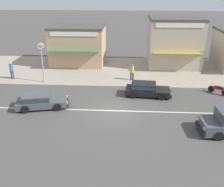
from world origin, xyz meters
name	(u,v)px	position (x,y,z in m)	size (l,w,h in m)	color
ground_plane	(115,111)	(0.00, 0.00, 0.00)	(160.00, 160.00, 0.00)	#4C4947
lane_centre_stripe	(115,111)	(0.00, 0.00, 0.00)	(50.40, 0.14, 0.01)	silver
kerb_strip	(119,70)	(0.00, 9.73, 0.07)	(68.00, 10.00, 0.15)	#9E9384
hatchback_dark_grey_1	(40,100)	(-5.70, 0.23, 0.59)	(4.12, 2.46, 1.10)	#47494F
hatchback_black_3	(146,89)	(2.51, 3.08, 0.59)	(3.93, 2.02, 1.10)	black
motorcycle_0	(218,89)	(8.70, 3.83, 0.42)	(1.39, 1.28, 0.80)	black
street_clock	(41,53)	(-7.00, 5.43, 2.93)	(0.65, 0.22, 3.75)	#9E9EA3
pedestrian_mid_kerb	(132,71)	(1.34, 6.47, 1.06)	(0.34, 0.34, 1.58)	#232838
pedestrian_by_shop	(11,69)	(-10.34, 6.12, 1.13)	(0.34, 0.34, 1.68)	#4C4238
shopfront_corner_warung	(78,44)	(-4.80, 12.11, 2.33)	(6.02, 5.85, 4.35)	tan
shopfront_mid_block	(174,42)	(6.00, 11.72, 2.83)	(5.70, 5.48, 5.36)	#B2A893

